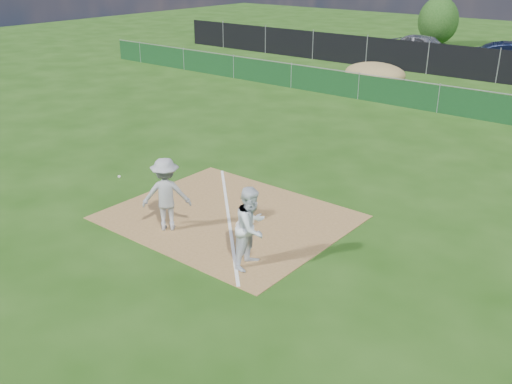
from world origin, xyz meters
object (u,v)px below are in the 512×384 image
runner (252,227)px  car_left (424,47)px  tree_left (438,21)px  play_at_first (166,194)px  first_base (245,223)px

runner → car_left: bearing=8.6°
car_left → tree_left: 6.64m
play_at_first → tree_left: (-7.28, 34.40, 0.85)m
first_base → play_at_first: 2.19m
first_base → play_at_first: play_at_first is taller
first_base → runner: runner is taller
play_at_first → runner: size_ratio=1.42×
first_base → car_left: (-6.90, 26.66, 0.76)m
play_at_first → tree_left: bearing=101.9°
car_left → tree_left: bearing=27.1°
runner → play_at_first: bearing=80.9°
first_base → car_left: car_left is taller
play_at_first → runner: bearing=-1.2°
car_left → runner: bearing=-152.0°
first_base → runner: (1.44, -1.48, 0.90)m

